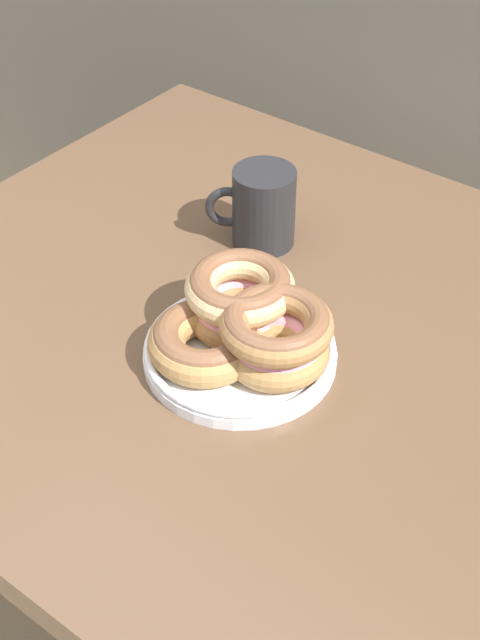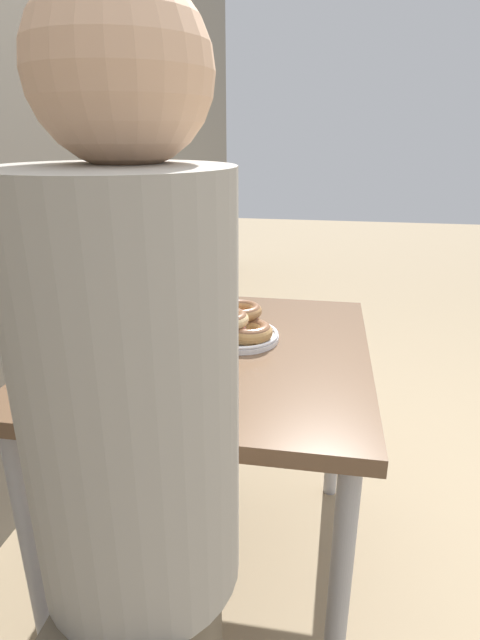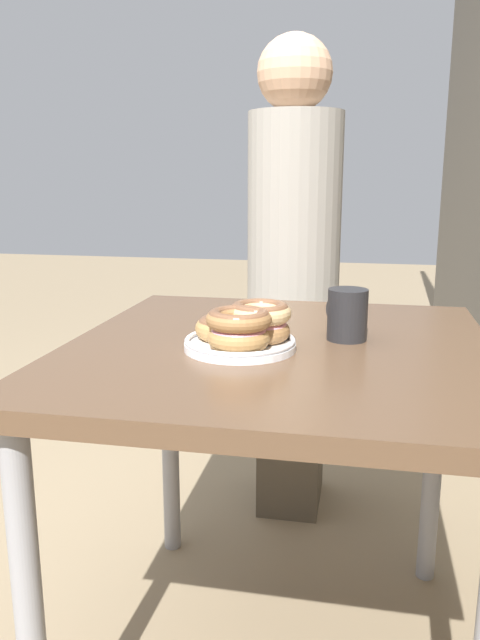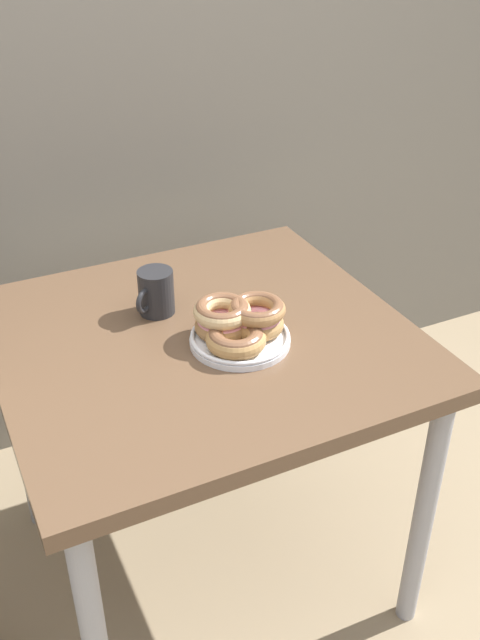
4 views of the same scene
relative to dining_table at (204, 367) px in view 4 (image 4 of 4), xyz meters
name	(u,v)px [view 4 (image 4 of 4)]	position (x,y,z in m)	size (l,w,h in m)	color
wall_back	(85,31)	(0.00, 0.76, 0.62)	(8.00, 0.05, 2.60)	slate
dining_table	(204,367)	(0.00, 0.00, 0.00)	(0.92, 0.87, 0.77)	brown
donut_plate	(239,325)	(0.06, -0.06, 0.14)	(0.23, 0.22, 0.09)	white
coffee_mug	(156,292)	(-0.06, 0.13, 0.15)	(0.11, 0.09, 0.11)	#232326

